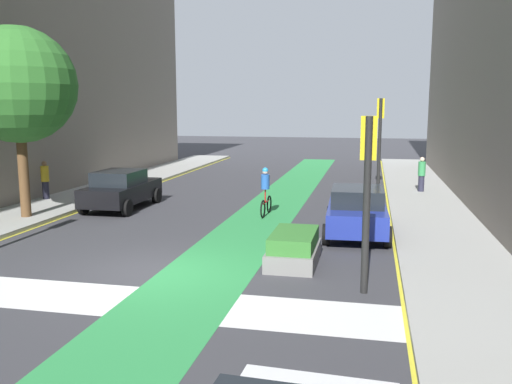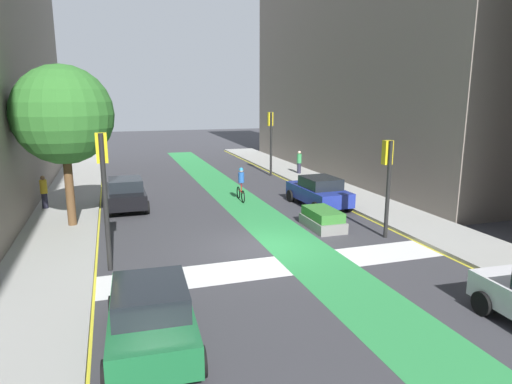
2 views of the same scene
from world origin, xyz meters
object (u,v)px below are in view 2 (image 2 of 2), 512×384
(traffic_signal_far_right, at_px, (271,132))
(cyclist_in_lane, at_px, (241,184))
(car_green_left_near, at_px, (151,314))
(pedestrian_sidewalk_left_a, at_px, (44,192))
(traffic_signal_near_right, at_px, (387,170))
(pedestrian_sidewalk_right_a, at_px, (299,162))
(car_blue_right_far, at_px, (319,192))
(median_planter, at_px, (323,219))
(street_tree_near, at_px, (63,115))
(car_black_left_far, at_px, (126,193))
(traffic_signal_near_left, at_px, (104,176))

(traffic_signal_far_right, height_order, cyclist_in_lane, traffic_signal_far_right)
(car_green_left_near, xyz_separation_m, pedestrian_sidewalk_left_a, (-3.93, 14.18, 0.19))
(traffic_signal_near_right, distance_m, cyclist_in_lane, 8.90)
(cyclist_in_lane, height_order, pedestrian_sidewalk_right_a, cyclist_in_lane)
(car_blue_right_far, relative_size, median_planter, 1.87)
(car_green_left_near, xyz_separation_m, street_tree_near, (-2.43, 10.63, 4.04))
(traffic_signal_near_right, xyz_separation_m, median_planter, (-1.86, 1.82, -2.35))
(car_blue_right_far, xyz_separation_m, pedestrian_sidewalk_right_a, (2.74, 8.92, 0.17))
(car_blue_right_far, bearing_deg, traffic_signal_near_right, -86.51)
(car_green_left_near, height_order, cyclist_in_lane, cyclist_in_lane)
(traffic_signal_far_right, relative_size, median_planter, 1.97)
(car_black_left_far, relative_size, cyclist_in_lane, 2.27)
(car_green_left_near, bearing_deg, pedestrian_sidewalk_right_a, 58.40)
(car_green_left_near, xyz_separation_m, car_blue_right_far, (9.41, 10.83, 0.00))
(traffic_signal_near_right, height_order, car_black_left_far, traffic_signal_near_right)
(traffic_signal_far_right, bearing_deg, pedestrian_sidewalk_left_a, -156.34)
(pedestrian_sidewalk_left_a, xyz_separation_m, street_tree_near, (1.50, -3.55, 3.85))
(car_green_left_near, bearing_deg, car_blue_right_far, 49.02)
(traffic_signal_near_left, height_order, cyclist_in_lane, traffic_signal_near_left)
(traffic_signal_near_left, relative_size, traffic_signal_far_right, 1.00)
(traffic_signal_near_right, bearing_deg, street_tree_near, 156.86)
(traffic_signal_near_right, relative_size, street_tree_near, 0.58)
(car_green_left_near, relative_size, pedestrian_sidewalk_right_a, 2.64)
(street_tree_near, bearing_deg, pedestrian_sidewalk_right_a, 32.02)
(pedestrian_sidewalk_right_a, height_order, pedestrian_sidewalk_left_a, pedestrian_sidewalk_left_a)
(pedestrian_sidewalk_right_a, xyz_separation_m, pedestrian_sidewalk_left_a, (-16.08, -5.56, 0.02))
(cyclist_in_lane, bearing_deg, traffic_signal_near_left, -130.26)
(traffic_signal_near_left, xyz_separation_m, traffic_signal_far_right, (11.08, 15.17, -0.00))
(traffic_signal_near_right, xyz_separation_m, cyclist_in_lane, (-3.79, 7.85, -1.79))
(traffic_signal_far_right, distance_m, pedestrian_sidewalk_right_a, 3.00)
(cyclist_in_lane, xyz_separation_m, pedestrian_sidewalk_left_a, (-9.87, 0.90, 0.02))
(car_blue_right_far, height_order, cyclist_in_lane, cyclist_in_lane)
(cyclist_in_lane, relative_size, pedestrian_sidewalk_left_a, 1.13)
(cyclist_in_lane, bearing_deg, street_tree_near, -162.42)
(traffic_signal_far_right, height_order, pedestrian_sidewalk_left_a, traffic_signal_far_right)
(car_green_left_near, relative_size, street_tree_near, 0.63)
(traffic_signal_near_right, xyz_separation_m, car_black_left_far, (-9.80, 8.07, -1.95))
(pedestrian_sidewalk_left_a, bearing_deg, median_planter, -30.41)
(traffic_signal_far_right, bearing_deg, car_black_left_far, -146.18)
(car_black_left_far, xyz_separation_m, car_blue_right_far, (9.47, -2.68, 0.00))
(car_blue_right_far, bearing_deg, car_green_left_near, -130.98)
(cyclist_in_lane, bearing_deg, car_black_left_far, 177.90)
(traffic_signal_near_right, height_order, median_planter, traffic_signal_near_right)
(car_blue_right_far, distance_m, cyclist_in_lane, 4.25)
(pedestrian_sidewalk_left_a, distance_m, street_tree_near, 5.45)
(traffic_signal_near_right, bearing_deg, car_green_left_near, -150.82)
(traffic_signal_near_left, relative_size, street_tree_near, 0.67)
(traffic_signal_far_right, bearing_deg, median_planter, -99.94)
(car_green_left_near, relative_size, car_blue_right_far, 1.00)
(car_black_left_far, distance_m, pedestrian_sidewalk_left_a, 3.93)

